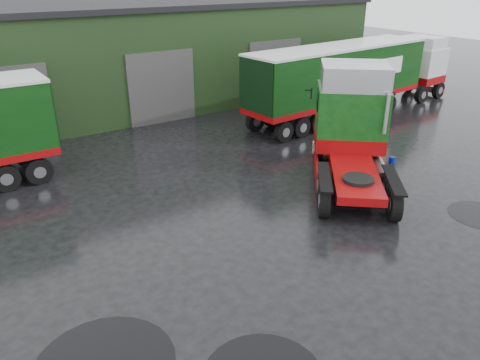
% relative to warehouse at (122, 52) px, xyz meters
% --- Properties ---
extents(ground, '(100.00, 100.00, 0.00)m').
position_rel_warehouse_xyz_m(ground, '(-2.00, -20.00, -3.16)').
color(ground, black).
extents(warehouse, '(32.40, 12.40, 6.30)m').
position_rel_warehouse_xyz_m(warehouse, '(0.00, 0.00, 0.00)').
color(warehouse, black).
rests_on(warehouse, ground).
extents(hero_tractor, '(7.23, 7.78, 4.65)m').
position_rel_warehouse_xyz_m(hero_tractor, '(2.50, -18.40, -0.83)').
color(hero_tractor, '#104413').
rests_on(hero_tractor, ground).
extents(lorry_right, '(16.40, 4.23, 4.26)m').
position_rel_warehouse_xyz_m(lorry_right, '(8.81, -11.00, -1.03)').
color(lorry_right, silver).
rests_on(lorry_right, ground).
extents(wash_bucket, '(0.32, 0.32, 0.28)m').
position_rel_warehouse_xyz_m(wash_bucket, '(6.00, -17.59, -3.02)').
color(wash_bucket, '#07189F').
rests_on(wash_bucket, ground).
extents(tree_back_b, '(4.40, 4.40, 7.50)m').
position_rel_warehouse_xyz_m(tree_back_b, '(8.00, 10.00, 0.59)').
color(tree_back_b, black).
rests_on(tree_back_b, ground).
extents(puddle_1, '(2.03, 2.03, 0.01)m').
position_rel_warehouse_xyz_m(puddle_1, '(4.20, -16.67, -3.15)').
color(puddle_1, black).
rests_on(puddle_1, ground).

